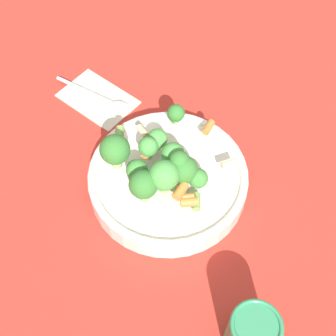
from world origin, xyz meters
name	(u,v)px	position (x,y,z in m)	size (l,w,h in m)	color
ground_plane	(168,186)	(0.00, 0.00, 0.00)	(3.00, 3.00, 0.00)	#B72D23
bowl	(168,178)	(0.00, 0.00, 0.02)	(0.26, 0.26, 0.04)	silver
pasta_salad	(157,163)	(0.01, 0.01, 0.08)	(0.21, 0.19, 0.08)	#8CB766
cup	(252,335)	(-0.14, 0.23, 0.05)	(0.07, 0.07, 0.09)	#2D7F51
napkin	(98,98)	(0.16, -0.17, 0.00)	(0.17, 0.15, 0.01)	beige
spoon	(106,100)	(0.14, -0.16, 0.01)	(0.16, 0.08, 0.01)	silver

